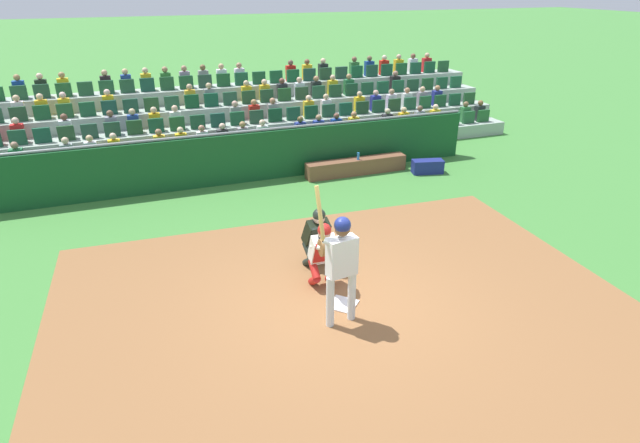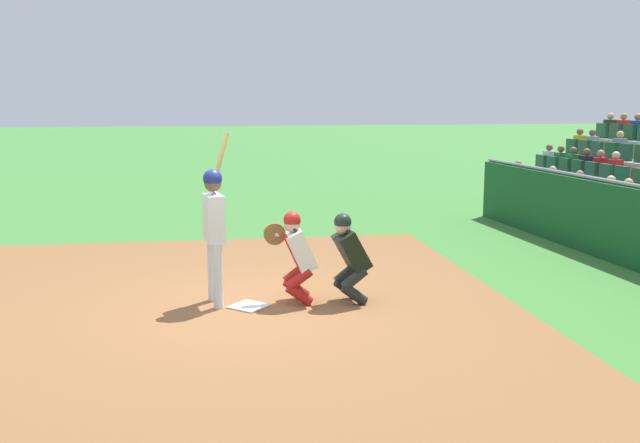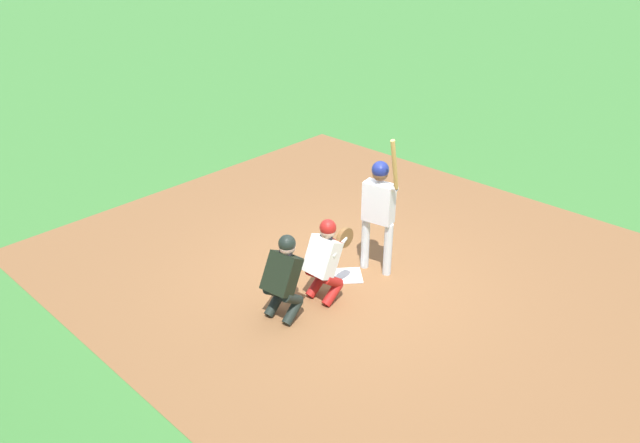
{
  "view_description": "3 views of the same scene",
  "coord_description": "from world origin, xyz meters",
  "px_view_note": "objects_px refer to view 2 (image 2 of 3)",
  "views": [
    {
      "loc": [
        3.02,
        6.88,
        5.03
      ],
      "look_at": [
        0.16,
        -0.69,
        1.29
      ],
      "focal_mm": 29.55,
      "sensor_mm": 36.0,
      "label": 1
    },
    {
      "loc": [
        -9.0,
        0.87,
        2.7
      ],
      "look_at": [
        0.42,
        -1.06,
        1.07
      ],
      "focal_mm": 38.84,
      "sensor_mm": 36.0,
      "label": 2
    },
    {
      "loc": [
        4.75,
        -6.22,
        5.05
      ],
      "look_at": [
        -0.26,
        -0.36,
        1.03
      ],
      "focal_mm": 33.34,
      "sensor_mm": 36.0,
      "label": 3
    }
  ],
  "objects_px": {
    "home_plate_marker": "(249,306)",
    "batter_at_plate": "(214,220)",
    "home_plate_umpire": "(349,253)",
    "catcher_crouching": "(296,251)"
  },
  "relations": [
    {
      "from": "catcher_crouching",
      "to": "home_plate_umpire",
      "type": "relative_size",
      "value": 1.02
    },
    {
      "from": "home_plate_marker",
      "to": "batter_at_plate",
      "type": "relative_size",
      "value": 0.19
    },
    {
      "from": "batter_at_plate",
      "to": "catcher_crouching",
      "type": "bearing_deg",
      "value": -96.48
    },
    {
      "from": "home_plate_umpire",
      "to": "batter_at_plate",
      "type": "bearing_deg",
      "value": 81.2
    },
    {
      "from": "home_plate_marker",
      "to": "batter_at_plate",
      "type": "distance_m",
      "value": 1.25
    },
    {
      "from": "home_plate_marker",
      "to": "batter_at_plate",
      "type": "height_order",
      "value": "batter_at_plate"
    },
    {
      "from": "batter_at_plate",
      "to": "home_plate_umpire",
      "type": "relative_size",
      "value": 1.83
    },
    {
      "from": "catcher_crouching",
      "to": "home_plate_umpire",
      "type": "bearing_deg",
      "value": -102.33
    },
    {
      "from": "batter_at_plate",
      "to": "home_plate_umpire",
      "type": "bearing_deg",
      "value": -98.8
    },
    {
      "from": "home_plate_marker",
      "to": "home_plate_umpire",
      "type": "bearing_deg",
      "value": -91.83
    }
  ]
}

